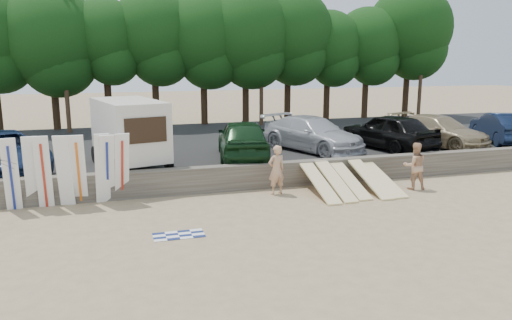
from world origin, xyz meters
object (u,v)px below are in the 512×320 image
object	(u,v)px
car_5	(502,127)
car_0	(4,151)
car_4	(439,131)
beachgoer_b	(415,166)
car_3	(388,131)
car_2	(312,134)
car_1	(243,139)
cooler	(346,181)
box_trailer	(129,129)
beachgoer_a	(276,170)

from	to	relation	value
car_5	car_0	bearing A→B (deg)	19.15
car_0	car_4	size ratio (longest dim) A/B	1.05
car_5	beachgoer_b	xyz separation A→B (m)	(-8.35, -4.68, -0.56)
car_0	car_3	xyz separation A→B (m)	(17.12, -0.11, 0.11)
car_2	car_5	distance (m)	10.47
car_1	car_3	bearing A→B (deg)	-167.20
car_0	cooler	distance (m)	13.73
box_trailer	car_5	world-z (taller)	box_trailer
beachgoer_a	cooler	bearing A→B (deg)	176.61
car_1	car_5	world-z (taller)	car_1
beachgoer_b	cooler	bearing A→B (deg)	-15.99
car_1	car_5	xyz separation A→B (m)	(14.16, 0.23, -0.09)
car_2	cooler	world-z (taller)	car_2
car_0	beachgoer_b	distance (m)	16.24
cooler	beachgoer_a	bearing A→B (deg)	-153.16
car_1	cooler	distance (m)	4.95
car_1	car_4	xyz separation A→B (m)	(10.34, 0.27, -0.12)
box_trailer	car_4	distance (m)	15.22
car_4	cooler	bearing A→B (deg)	-170.72
box_trailer	car_2	bearing A→B (deg)	-6.92
car_3	beachgoer_a	distance (m)	8.11
car_2	car_3	xyz separation A→B (m)	(3.73, -0.64, 0.07)
car_5	box_trailer	bearing A→B (deg)	20.60
car_3	beachgoer_b	xyz separation A→B (m)	(-1.62, -4.72, -0.65)
box_trailer	car_0	bearing A→B (deg)	160.09
car_2	cooler	bearing A→B (deg)	-116.02
beachgoer_a	box_trailer	bearing A→B (deg)	-45.25
beachgoer_b	car_3	bearing A→B (deg)	-95.97
car_1	cooler	size ratio (longest dim) A/B	13.70
car_5	cooler	bearing A→B (deg)	37.23
car_2	car_4	world-z (taller)	car_2
car_3	cooler	distance (m)	5.41
car_0	beachgoer_b	size ratio (longest dim) A/B	2.98
car_2	beachgoer_a	bearing A→B (deg)	-149.86
car_5	cooler	distance (m)	11.26
car_5	car_1	bearing A→B (deg)	20.41
box_trailer	beachgoer_b	world-z (taller)	box_trailer
beachgoer_a	beachgoer_b	bearing A→B (deg)	159.97
car_0	car_4	bearing A→B (deg)	-22.58
car_2	car_5	size ratio (longest dim) A/B	1.16
car_3	car_4	bearing A→B (deg)	165.01
box_trailer	car_0	xyz separation A→B (m)	(-4.83, 0.51, -0.75)
car_4	car_5	xyz separation A→B (m)	(3.82, -0.05, 0.03)
car_0	car_5	distance (m)	23.85
car_2	beachgoer_a	size ratio (longest dim) A/B	2.94
box_trailer	car_3	xyz separation A→B (m)	(12.29, 0.40, -0.65)
car_3	car_5	size ratio (longest dim) A/B	1.07
car_4	beachgoer_a	world-z (taller)	car_4
box_trailer	car_3	distance (m)	12.31
box_trailer	car_2	world-z (taller)	box_trailer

